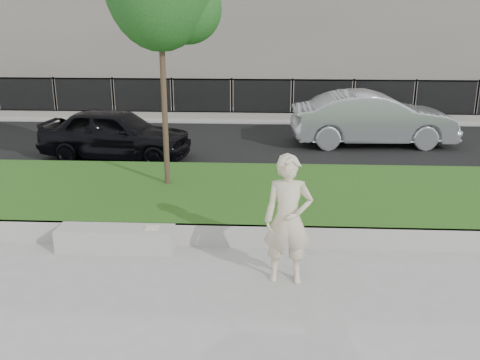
# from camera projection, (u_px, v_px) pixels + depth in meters

# --- Properties ---
(ground) EXTENTS (90.00, 90.00, 0.00)m
(ground) POSITION_uv_depth(u_px,v_px,m) (218.00, 274.00, 8.35)
(ground) COLOR gray
(ground) RESTS_ON ground
(grass_bank) EXTENTS (34.00, 4.00, 0.40)m
(grass_bank) POSITION_uv_depth(u_px,v_px,m) (231.00, 198.00, 11.14)
(grass_bank) COLOR #12370D
(grass_bank) RESTS_ON ground
(grass_kerb) EXTENTS (34.00, 0.08, 0.40)m
(grass_kerb) POSITION_uv_depth(u_px,v_px,m) (224.00, 236.00, 9.28)
(grass_kerb) COLOR gray
(grass_kerb) RESTS_ON ground
(street) EXTENTS (34.00, 7.00, 0.04)m
(street) POSITION_uv_depth(u_px,v_px,m) (244.00, 144.00, 16.43)
(street) COLOR black
(street) RESTS_ON ground
(far_pavement) EXTENTS (34.00, 3.00, 0.12)m
(far_pavement) POSITION_uv_depth(u_px,v_px,m) (249.00, 116.00, 20.71)
(far_pavement) COLOR gray
(far_pavement) RESTS_ON ground
(iron_fence) EXTENTS (32.00, 0.30, 1.50)m
(iron_fence) POSITION_uv_depth(u_px,v_px,m) (248.00, 108.00, 19.61)
(iron_fence) COLOR slate
(iron_fence) RESTS_ON far_pavement
(stone_bench) EXTENTS (1.99, 0.50, 0.41)m
(stone_bench) POSITION_uv_depth(u_px,v_px,m) (116.00, 239.00, 9.14)
(stone_bench) COLOR gray
(stone_bench) RESTS_ON ground
(man) EXTENTS (0.74, 0.50, 1.97)m
(man) POSITION_uv_depth(u_px,v_px,m) (288.00, 220.00, 7.89)
(man) COLOR beige
(man) RESTS_ON ground
(book) EXTENTS (0.24, 0.17, 0.03)m
(book) POSITION_uv_depth(u_px,v_px,m) (152.00, 228.00, 9.05)
(book) COLOR beige
(book) RESTS_ON stone_bench
(car_dark) EXTENTS (4.26, 2.11, 1.40)m
(car_dark) POSITION_uv_depth(u_px,v_px,m) (116.00, 133.00, 14.57)
(car_dark) COLOR black
(car_dark) RESTS_ON street
(car_silver) EXTENTS (4.93, 1.98, 1.59)m
(car_silver) POSITION_uv_depth(u_px,v_px,m) (373.00, 119.00, 16.08)
(car_silver) COLOR #909498
(car_silver) RESTS_ON street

